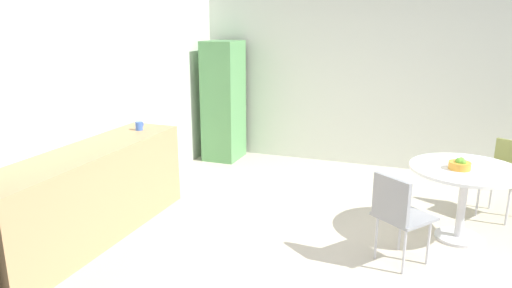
{
  "coord_description": "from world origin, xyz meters",
  "views": [
    {
      "loc": [
        -3.82,
        -0.34,
        2.1
      ],
      "look_at": [
        0.18,
        1.14,
        0.95
      ],
      "focal_mm": 32.5,
      "sensor_mm": 36.0,
      "label": 1
    }
  ],
  "objects_px": {
    "round_table": "(465,182)",
    "mug_white": "(139,126)",
    "chair_olive": "(507,170)",
    "fruit_bowl": "(460,164)",
    "locker_cabinet": "(223,101)",
    "chair_gray": "(397,210)"
  },
  "relations": [
    {
      "from": "chair_olive",
      "to": "fruit_bowl",
      "type": "xyz_separation_m",
      "value": [
        -0.88,
        0.54,
        0.26
      ]
    },
    {
      "from": "locker_cabinet",
      "to": "chair_gray",
      "type": "relative_size",
      "value": 2.17
    },
    {
      "from": "locker_cabinet",
      "to": "round_table",
      "type": "bearing_deg",
      "value": -117.76
    },
    {
      "from": "locker_cabinet",
      "to": "chair_gray",
      "type": "height_order",
      "value": "locker_cabinet"
    },
    {
      "from": "fruit_bowl",
      "to": "locker_cabinet",
      "type": "bearing_deg",
      "value": 60.79
    },
    {
      "from": "round_table",
      "to": "chair_olive",
      "type": "distance_m",
      "value": 0.94
    },
    {
      "from": "chair_olive",
      "to": "mug_white",
      "type": "bearing_deg",
      "value": 106.39
    },
    {
      "from": "round_table",
      "to": "mug_white",
      "type": "relative_size",
      "value": 8.06
    },
    {
      "from": "mug_white",
      "to": "chair_gray",
      "type": "bearing_deg",
      "value": -98.19
    },
    {
      "from": "chair_olive",
      "to": "fruit_bowl",
      "type": "relative_size",
      "value": 4.14
    },
    {
      "from": "fruit_bowl",
      "to": "chair_gray",
      "type": "bearing_deg",
      "value": 143.43
    },
    {
      "from": "locker_cabinet",
      "to": "chair_olive",
      "type": "height_order",
      "value": "locker_cabinet"
    },
    {
      "from": "chair_gray",
      "to": "locker_cabinet",
      "type": "bearing_deg",
      "value": 47.8
    },
    {
      "from": "fruit_bowl",
      "to": "mug_white",
      "type": "bearing_deg",
      "value": 94.54
    },
    {
      "from": "locker_cabinet",
      "to": "round_table",
      "type": "height_order",
      "value": "locker_cabinet"
    },
    {
      "from": "locker_cabinet",
      "to": "fruit_bowl",
      "type": "height_order",
      "value": "locker_cabinet"
    },
    {
      "from": "round_table",
      "to": "fruit_bowl",
      "type": "height_order",
      "value": "fruit_bowl"
    },
    {
      "from": "chair_gray",
      "to": "fruit_bowl",
      "type": "xyz_separation_m",
      "value": [
        0.67,
        -0.5,
        0.26
      ]
    },
    {
      "from": "round_table",
      "to": "mug_white",
      "type": "xyz_separation_m",
      "value": [
        -0.34,
        3.41,
        0.36
      ]
    },
    {
      "from": "round_table",
      "to": "mug_white",
      "type": "bearing_deg",
      "value": 95.67
    },
    {
      "from": "round_table",
      "to": "chair_gray",
      "type": "relative_size",
      "value": 1.25
    },
    {
      "from": "chair_olive",
      "to": "mug_white",
      "type": "height_order",
      "value": "mug_white"
    }
  ]
}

